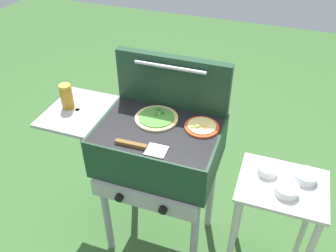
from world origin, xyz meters
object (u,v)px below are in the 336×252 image
object	(u,v)px
grill	(157,148)
topping_bowl_far	(305,177)
sauce_jar	(67,96)
pizza_veggie	(157,118)
topping_bowl_middle	(287,190)
spatula	(141,147)
pizza_cheese	(202,127)
prep_table	(276,210)
topping_bowl_near	(267,170)

from	to	relation	value
grill	topping_bowl_far	world-z (taller)	grill
sauce_jar	topping_bowl_far	world-z (taller)	sauce_jar
grill	pizza_veggie	world-z (taller)	pizza_veggie
grill	topping_bowl_middle	xyz separation A→B (m)	(0.69, -0.05, -0.03)
pizza_veggie	spatula	bearing A→B (deg)	-86.64
pizza_cheese	prep_table	size ratio (longest dim) A/B	0.25
sauce_jar	topping_bowl_near	distance (m)	1.14
prep_table	topping_bowl_near	distance (m)	0.24
topping_bowl_middle	pizza_veggie	bearing A→B (deg)	170.72
topping_bowl_near	topping_bowl_middle	size ratio (longest dim) A/B	0.87
topping_bowl_far	grill	bearing A→B (deg)	-174.37
pizza_veggie	topping_bowl_near	size ratio (longest dim) A/B	2.28
topping_bowl_middle	sauce_jar	bearing A→B (deg)	177.19
pizza_veggie	topping_bowl_middle	distance (m)	0.74
pizza_veggie	pizza_cheese	xyz separation A→B (m)	(0.25, 0.00, -0.00)
prep_table	topping_bowl_far	bearing A→B (deg)	36.34
grill	pizza_cheese	xyz separation A→B (m)	(0.22, 0.07, 0.15)
pizza_veggie	prep_table	xyz separation A→B (m)	(0.70, -0.06, -0.40)
pizza_veggie	prep_table	size ratio (longest dim) A/B	0.33
pizza_veggie	topping_bowl_far	size ratio (longest dim) A/B	1.95
pizza_cheese	sauce_jar	xyz separation A→B (m)	(-0.75, -0.06, 0.06)
grill	spatula	xyz separation A→B (m)	(-0.01, -0.18, 0.15)
grill	prep_table	xyz separation A→B (m)	(0.67, 0.00, -0.25)
pizza_cheese	topping_bowl_near	world-z (taller)	pizza_cheese
pizza_cheese	topping_bowl_middle	xyz separation A→B (m)	(0.47, -0.12, -0.18)
topping_bowl_near	grill	bearing A→B (deg)	-174.29
pizza_cheese	sauce_jar	size ratio (longest dim) A/B	1.26
spatula	sauce_jar	bearing A→B (deg)	160.01
pizza_veggie	topping_bowl_near	bearing A→B (deg)	-0.82
pizza_veggie	topping_bowl_middle	size ratio (longest dim) A/B	1.99
spatula	topping_bowl_near	xyz separation A→B (m)	(0.59, 0.24, -0.18)
grill	prep_table	size ratio (longest dim) A/B	1.36
grill	sauce_jar	distance (m)	0.57
pizza_veggie	topping_bowl_middle	world-z (taller)	pizza_veggie
topping_bowl_middle	pizza_cheese	bearing A→B (deg)	165.83
grill	sauce_jar	world-z (taller)	sauce_jar
spatula	topping_bowl_far	size ratio (longest dim) A/B	2.21
spatula	grill	bearing A→B (deg)	87.70
sauce_jar	topping_bowl_far	xyz separation A→B (m)	(1.30, 0.07, -0.24)
pizza_cheese	topping_bowl_middle	world-z (taller)	pizza_cheese
pizza_cheese	spatula	xyz separation A→B (m)	(-0.23, -0.25, -0.00)
sauce_jar	topping_bowl_near	world-z (taller)	sauce_jar
grill	spatula	world-z (taller)	spatula
pizza_cheese	topping_bowl_far	distance (m)	0.58
sauce_jar	spatula	distance (m)	0.55
pizza_cheese	prep_table	xyz separation A→B (m)	(0.45, -0.06, -0.40)
prep_table	topping_bowl_middle	xyz separation A→B (m)	(0.02, -0.05, 0.22)
pizza_veggie	prep_table	bearing A→B (deg)	-5.16
grill	topping_bowl_far	xyz separation A→B (m)	(0.77, 0.08, -0.03)
grill	topping_bowl_far	size ratio (longest dim) A/B	8.11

